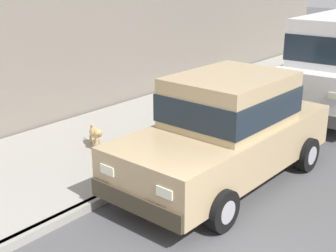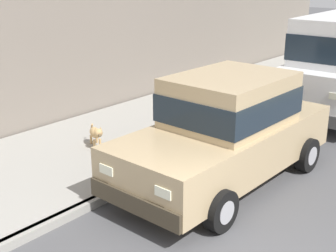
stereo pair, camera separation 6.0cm
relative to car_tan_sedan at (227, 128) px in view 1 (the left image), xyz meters
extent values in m
cube|color=gray|center=(-1.07, -2.76, -0.91)|extent=(0.16, 64.00, 0.14)
cube|color=tan|center=(0.00, -0.04, -0.28)|extent=(1.88, 4.53, 0.76)
cube|color=tan|center=(0.00, 0.06, 0.52)|extent=(1.62, 2.13, 0.84)
cube|color=#19232D|center=(0.00, 0.06, 0.45)|extent=(1.66, 2.17, 0.46)
cube|color=#3E3527|center=(-0.04, -2.24, -0.52)|extent=(1.77, 0.23, 0.28)
cube|color=#3E3527|center=(0.04, 2.16, -0.52)|extent=(1.77, 0.23, 0.28)
cylinder|color=black|center=(0.87, -1.45, -0.66)|extent=(0.23, 0.64, 0.64)
cylinder|color=#9E9EA3|center=(0.87, -1.45, -0.66)|extent=(0.25, 0.36, 0.35)
cylinder|color=black|center=(-0.93, -1.42, -0.66)|extent=(0.23, 0.64, 0.64)
cylinder|color=#9E9EA3|center=(-0.93, -1.42, -0.66)|extent=(0.25, 0.36, 0.35)
cylinder|color=black|center=(0.93, 1.34, -0.66)|extent=(0.23, 0.64, 0.64)
cylinder|color=#9E9EA3|center=(0.93, 1.34, -0.66)|extent=(0.25, 0.36, 0.35)
cylinder|color=black|center=(-0.87, 1.37, -0.66)|extent=(0.23, 0.64, 0.64)
cylinder|color=#9E9EA3|center=(-0.87, 1.37, -0.66)|extent=(0.25, 0.36, 0.35)
cube|color=#EAEACC|center=(0.51, -2.28, -0.17)|extent=(0.28, 0.09, 0.14)
cube|color=#EAEACC|center=(-0.60, -2.26, -0.17)|extent=(0.28, 0.09, 0.14)
cube|color=#505050|center=(0.11, 3.13, -0.52)|extent=(1.87, 0.27, 0.28)
cylinder|color=black|center=(-0.87, 3.95, -0.66)|extent=(0.24, 0.65, 0.64)
cylinder|color=#9E9EA3|center=(-0.87, 3.95, -0.66)|extent=(0.25, 0.36, 0.35)
cylinder|color=black|center=(-0.99, 6.92, -0.66)|extent=(0.24, 0.65, 0.64)
cylinder|color=#9E9EA3|center=(-0.99, 6.92, -0.66)|extent=(0.25, 0.36, 0.35)
cube|color=#EAEACC|center=(0.70, 3.12, 0.05)|extent=(0.28, 0.09, 0.14)
cube|color=#EAEACC|center=(-0.48, 3.07, 0.05)|extent=(0.28, 0.09, 0.14)
ellipsoid|color=tan|center=(-2.81, -0.57, -0.56)|extent=(0.48, 0.38, 0.20)
cylinder|color=tan|center=(-2.66, -0.58, -0.75)|extent=(0.05, 0.05, 0.18)
cylinder|color=tan|center=(-2.72, -0.69, -0.75)|extent=(0.05, 0.05, 0.18)
cylinder|color=tan|center=(-2.90, -0.46, -0.75)|extent=(0.05, 0.05, 0.18)
cylinder|color=tan|center=(-2.96, -0.57, -0.75)|extent=(0.05, 0.05, 0.18)
sphere|color=tan|center=(-2.55, -0.71, -0.47)|extent=(0.17, 0.17, 0.17)
ellipsoid|color=brown|center=(-2.47, -0.75, -0.49)|extent=(0.13, 0.11, 0.06)
cone|color=tan|center=(-2.54, -0.66, -0.39)|extent=(0.06, 0.06, 0.07)
cone|color=tan|center=(-2.58, -0.75, -0.39)|extent=(0.06, 0.06, 0.07)
cylinder|color=tan|center=(-3.04, -0.46, -0.50)|extent=(0.12, 0.09, 0.13)
cylinder|color=gold|center=(-1.52, 1.98, -0.81)|extent=(0.24, 0.24, 0.06)
cylinder|color=gold|center=(-1.52, 1.98, -0.51)|extent=(0.17, 0.17, 0.55)
sphere|color=gold|center=(-1.52, 1.98, -0.19)|extent=(0.15, 0.15, 0.15)
cylinder|color=gold|center=(-1.64, 1.98, -0.48)|extent=(0.10, 0.07, 0.07)
cylinder|color=gold|center=(-1.40, 1.98, -0.48)|extent=(0.10, 0.07, 0.07)
cube|color=slate|center=(-4.97, 3.71, 1.34)|extent=(0.50, 20.00, 4.65)
camera|label=1|loc=(4.08, -6.53, 2.66)|focal=49.87mm
camera|label=2|loc=(4.13, -6.49, 2.66)|focal=49.87mm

